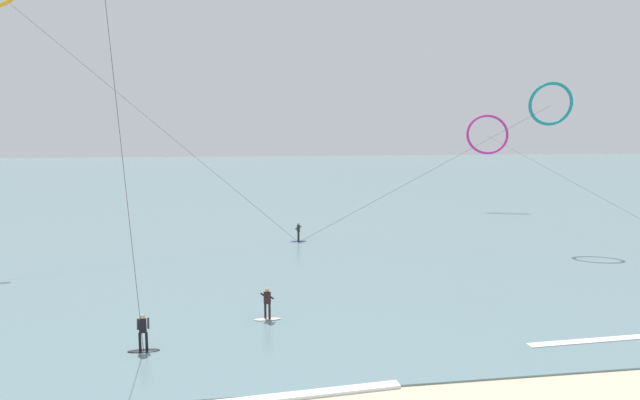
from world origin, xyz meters
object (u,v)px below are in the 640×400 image
object	(u,v)px
kite_teal	(550,104)
surfer_charcoal	(143,335)
surfer_ivory	(267,306)
kite_magenta	(488,134)
surfer_navy	(298,233)

from	to	relation	value
kite_teal	surfer_charcoal	bearing A→B (deg)	43.91
surfer_charcoal	surfer_ivory	xyz separation A→B (m)	(5.68, 3.33, 0.00)
kite_teal	kite_magenta	bearing A→B (deg)	-91.06
surfer_ivory	kite_teal	bearing A→B (deg)	74.79
surfer_ivory	kite_magenta	xyz separation A→B (m)	(29.73, 37.71, 8.55)
surfer_navy	surfer_charcoal	world-z (taller)	same
surfer_ivory	kite_teal	world-z (taller)	kite_teal
kite_magenta	kite_teal	bearing A→B (deg)	-85.77
surfer_charcoal	surfer_ivory	bearing A→B (deg)	-157.71
surfer_navy	surfer_charcoal	bearing A→B (deg)	150.06
surfer_navy	kite_teal	distance (m)	23.95
surfer_navy	surfer_charcoal	size ratio (longest dim) A/B	1.00
surfer_ivory	surfer_navy	bearing A→B (deg)	121.24
surfer_charcoal	kite_magenta	bearing A→B (deg)	-138.87
surfer_navy	kite_teal	size ratio (longest dim) A/B	0.08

